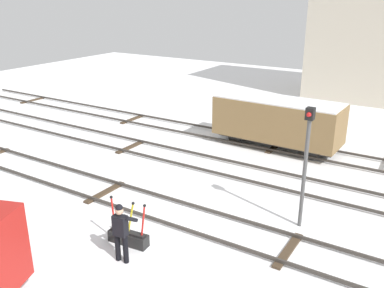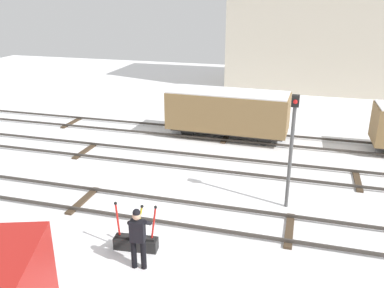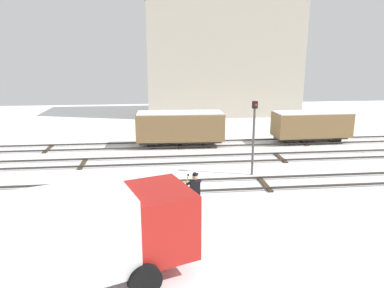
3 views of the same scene
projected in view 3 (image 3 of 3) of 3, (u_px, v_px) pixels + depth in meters
ground_plane at (192, 188)px, 16.67m from camera, size 60.00×60.00×0.00m
track_main_line at (192, 186)px, 16.64m from camera, size 44.00×1.94×0.18m
track_siding_near at (185, 160)px, 20.78m from camera, size 44.00×1.94×0.18m
track_siding_far at (180, 144)px, 24.33m from camera, size 44.00×1.94×0.18m
switch_lever_frame at (183, 201)px, 14.53m from camera, size 1.29×0.48×1.45m
rail_worker at (195, 191)px, 13.68m from camera, size 0.58×0.65×1.75m
delivery_truck at (72, 236)px, 9.15m from camera, size 6.73×4.15×2.65m
signal_post at (254, 131)px, 17.95m from camera, size 0.24×0.32×3.87m
apartment_building at (222, 56)px, 36.67m from camera, size 15.73×6.72×12.01m
freight_car_mid_siding at (311, 125)px, 25.02m from camera, size 5.39×2.09×2.22m
freight_car_near_switch at (180, 127)px, 24.02m from camera, size 5.95×2.29×2.36m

